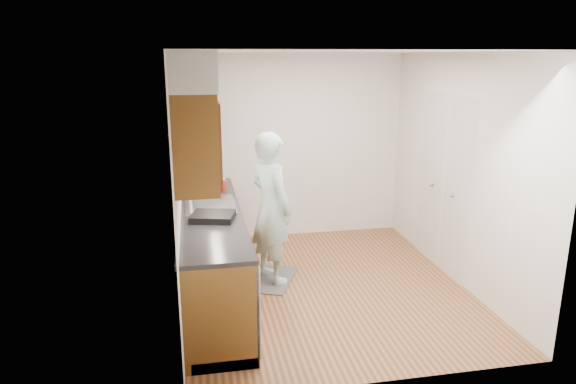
% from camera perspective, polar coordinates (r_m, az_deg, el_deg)
% --- Properties ---
extents(floor, '(3.50, 3.50, 0.00)m').
position_cam_1_polar(floor, '(5.77, 4.04, -10.38)').
color(floor, '#986339').
rests_on(floor, ground).
extents(ceiling, '(3.50, 3.50, 0.00)m').
position_cam_1_polar(ceiling, '(5.22, 4.55, 15.30)').
color(ceiling, white).
rests_on(ceiling, wall_left).
extents(wall_left, '(0.02, 3.50, 2.50)m').
position_cam_1_polar(wall_left, '(5.18, -11.97, 1.07)').
color(wall_left, silver).
rests_on(wall_left, floor).
extents(wall_right, '(0.02, 3.50, 2.50)m').
position_cam_1_polar(wall_right, '(5.92, 18.48, 2.33)').
color(wall_right, silver).
rests_on(wall_right, floor).
extents(wall_back, '(3.00, 0.02, 2.50)m').
position_cam_1_polar(wall_back, '(7.03, 0.61, 4.99)').
color(wall_back, silver).
rests_on(wall_back, floor).
extents(counter, '(0.64, 2.80, 1.30)m').
position_cam_1_polar(counter, '(5.41, -8.34, -6.63)').
color(counter, brown).
rests_on(counter, floor).
extents(upper_cabinets, '(0.47, 2.80, 1.21)m').
position_cam_1_polar(upper_cabinets, '(5.11, -10.48, 8.92)').
color(upper_cabinets, brown).
rests_on(upper_cabinets, wall_left).
extents(closet_door, '(0.02, 1.22, 2.05)m').
position_cam_1_polar(closet_door, '(6.22, 16.89, 0.91)').
color(closet_door, white).
rests_on(closet_door, wall_right).
extents(floor_mat, '(0.72, 0.88, 0.01)m').
position_cam_1_polar(floor_mat, '(5.91, -1.83, -9.64)').
color(floor_mat, slate).
rests_on(floor_mat, floor).
extents(person, '(0.70, 0.80, 1.90)m').
position_cam_1_polar(person, '(5.58, -1.91, -0.66)').
color(person, '#A6C7CA').
rests_on(person, floor_mat).
extents(soap_bottle_a, '(0.14, 0.14, 0.30)m').
position_cam_1_polar(soap_bottle_a, '(6.01, -10.09, 1.52)').
color(soap_bottle_a, white).
rests_on(soap_bottle_a, counter).
extents(soap_bottle_b, '(0.13, 0.13, 0.21)m').
position_cam_1_polar(soap_bottle_b, '(6.05, -7.61, 1.24)').
color(soap_bottle_b, white).
rests_on(soap_bottle_b, counter).
extents(soap_bottle_c, '(0.19, 0.19, 0.18)m').
position_cam_1_polar(soap_bottle_c, '(6.07, -7.99, 1.12)').
color(soap_bottle_c, white).
rests_on(soap_bottle_c, counter).
extents(soda_can, '(0.08, 0.08, 0.13)m').
position_cam_1_polar(soda_can, '(5.97, -7.17, 0.68)').
color(soda_can, '#B9351F').
rests_on(soda_can, counter).
extents(steel_can, '(0.07, 0.07, 0.11)m').
position_cam_1_polar(steel_can, '(5.83, -8.22, 0.22)').
color(steel_can, '#A5A5AA').
rests_on(steel_can, counter).
extents(dish_rack, '(0.46, 0.42, 0.06)m').
position_cam_1_polar(dish_rack, '(4.96, -8.35, -2.71)').
color(dish_rack, black).
rests_on(dish_rack, counter).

